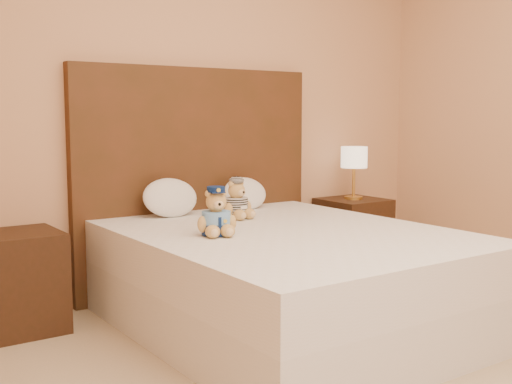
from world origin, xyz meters
TOP-DOWN VIEW (x-y plane):
  - bed at (0.00, 1.20)m, footprint 1.60×2.00m
  - headboard at (0.00, 2.21)m, footprint 1.75×0.08m
  - nightstand_left at (-1.25, 2.00)m, footprint 0.45×0.45m
  - nightstand_right at (1.25, 2.00)m, footprint 0.45×0.45m
  - lamp at (1.25, 2.00)m, footprint 0.20×0.20m
  - teddy_police at (-0.40, 1.30)m, footprint 0.27×0.26m
  - teddy_prisoner at (0.00, 1.72)m, footprint 0.25×0.24m
  - pillow_left at (-0.30, 2.03)m, footprint 0.37×0.24m
  - pillow_right at (0.27, 2.03)m, footprint 0.33×0.21m

SIDE VIEW (x-z plane):
  - nightstand_left at x=-1.25m, z-range 0.00..0.55m
  - nightstand_right at x=1.25m, z-range 0.00..0.55m
  - bed at x=0.00m, z-range 0.00..0.55m
  - pillow_right at x=0.27m, z-range 0.55..0.78m
  - teddy_prisoner at x=0.00m, z-range 0.55..0.79m
  - teddy_police at x=-0.40m, z-range 0.55..0.81m
  - pillow_left at x=-0.30m, z-range 0.55..0.81m
  - headboard at x=0.00m, z-range 0.00..1.50m
  - lamp at x=1.25m, z-range 0.65..1.05m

